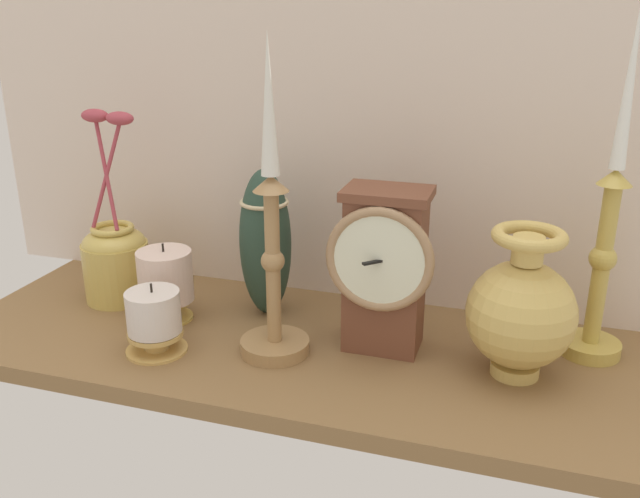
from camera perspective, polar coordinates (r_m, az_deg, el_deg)
name	(u,v)px	position (r cm, az deg, el deg)	size (l,w,h in cm)	color
ground_plane	(300,349)	(95.20, -1.66, -8.45)	(100.00, 36.00, 2.40)	brown
back_wall	(339,87)	(101.99, 1.64, 13.45)	(120.00, 2.00, 65.00)	beige
mantel_clock	(384,268)	(88.65, 5.43, -1.59)	(13.94, 10.05, 22.14)	brown
candlestick_tall_left	(273,255)	(86.51, -4.01, -0.52)	(9.28, 9.28, 41.45)	#A27B4D
candlestick_tall_center	(605,247)	(92.88, 22.84, 0.19)	(7.98, 7.98, 46.48)	gold
brass_vase_bulbous	(521,310)	(86.64, 16.57, -4.98)	(13.43, 13.43, 19.22)	tan
brass_vase_jar	(116,256)	(109.89, -16.83, -0.58)	(10.16, 10.16, 29.46)	tan
pillar_candle_front	(154,321)	(92.87, -13.78, -5.88)	(8.22, 8.22, 9.83)	tan
pillar_candle_near_clock	(166,281)	(101.20, -12.86, -2.67)	(7.95, 7.95, 11.82)	gold
tall_ceramic_vase	(265,242)	(99.17, -4.62, 0.57)	(7.59, 7.59, 22.20)	#273F31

